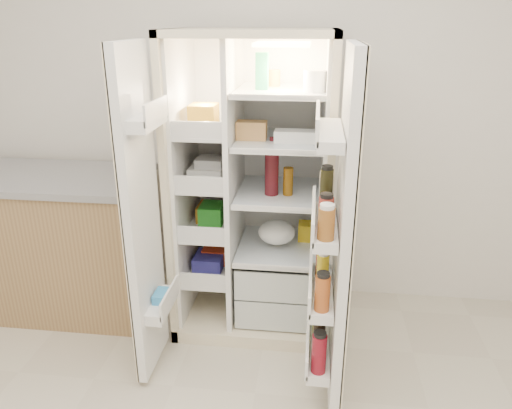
# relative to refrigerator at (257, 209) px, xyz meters

# --- Properties ---
(wall_back) EXTENTS (4.00, 0.02, 2.70)m
(wall_back) POSITION_rel_refrigerator_xyz_m (0.08, 0.35, 0.61)
(wall_back) COLOR silver
(wall_back) RESTS_ON floor
(refrigerator) EXTENTS (0.92, 0.70, 1.80)m
(refrigerator) POSITION_rel_refrigerator_xyz_m (0.00, 0.00, 0.00)
(refrigerator) COLOR beige
(refrigerator) RESTS_ON floor
(freezer_door) EXTENTS (0.15, 0.40, 1.72)m
(freezer_door) POSITION_rel_refrigerator_xyz_m (-0.51, -0.60, 0.15)
(freezer_door) COLOR white
(freezer_door) RESTS_ON floor
(fridge_door) EXTENTS (0.17, 0.58, 1.72)m
(fridge_door) POSITION_rel_refrigerator_xyz_m (0.47, -0.70, 0.12)
(fridge_door) COLOR white
(fridge_door) RESTS_ON floor
(kitchen_counter) EXTENTS (1.29, 0.69, 0.93)m
(kitchen_counter) POSITION_rel_refrigerator_xyz_m (-1.36, -0.06, -0.28)
(kitchen_counter) COLOR olive
(kitchen_counter) RESTS_ON floor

